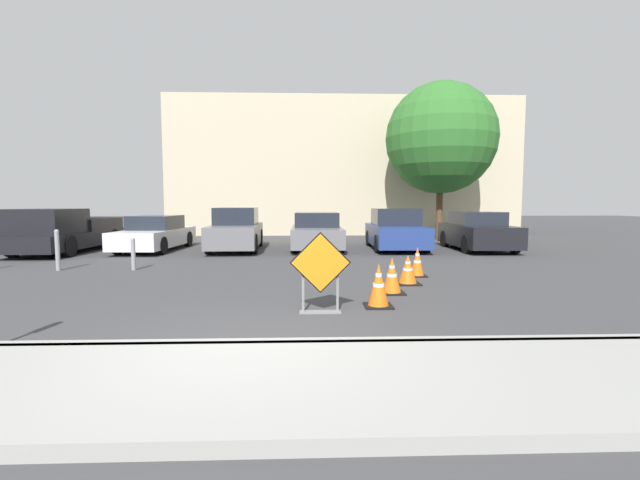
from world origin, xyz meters
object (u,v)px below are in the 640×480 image
at_px(traffic_cone_nearest, 379,286).
at_px(parked_car_second, 236,231).
at_px(pickup_truck, 62,233).
at_px(parked_car_fourth, 395,231).
at_px(parked_car_fifth, 477,232).
at_px(traffic_cone_fourth, 417,262).
at_px(parked_car_third, 316,232).
at_px(bollard_second, 57,249).
at_px(traffic_cone_second, 392,276).
at_px(traffic_cone_third, 408,270).
at_px(parked_car_nearest, 156,234).
at_px(bollard_nearest, 133,253).
at_px(road_closed_sign, 320,270).

bearing_deg(traffic_cone_nearest, parked_car_second, 112.83).
height_order(pickup_truck, parked_car_fourth, pickup_truck).
xyz_separation_m(parked_car_fourth, parked_car_fifth, (3.09, -0.41, -0.03)).
distance_m(traffic_cone_fourth, parked_car_third, 6.95).
bearing_deg(bollard_second, traffic_cone_second, -21.16).
distance_m(traffic_cone_second, parked_car_fourth, 8.48).
height_order(traffic_cone_second, pickup_truck, pickup_truck).
height_order(traffic_cone_third, parked_car_fifth, parked_car_fifth).
bearing_deg(bollard_second, parked_car_third, 37.08).
bearing_deg(parked_car_fourth, traffic_cone_fourth, 84.50).
relative_size(traffic_cone_nearest, parked_car_nearest, 0.16).
bearing_deg(parked_car_third, traffic_cone_second, 98.54).
height_order(traffic_cone_nearest, parked_car_second, parked_car_second).
bearing_deg(parked_car_third, traffic_cone_fourth, 109.39).
height_order(parked_car_fifth, bollard_second, parked_car_fifth).
height_order(parked_car_third, bollard_nearest, parked_car_third).
height_order(parked_car_fifth, bollard_nearest, parked_car_fifth).
height_order(traffic_cone_nearest, parked_car_fifth, parked_car_fifth).
height_order(parked_car_second, parked_car_third, parked_car_second).
bearing_deg(parked_car_nearest, parked_car_second, -178.12).
bearing_deg(parked_car_fourth, road_closed_sign, 73.06).
xyz_separation_m(road_closed_sign, bollard_second, (-6.82, 4.71, -0.13)).
height_order(traffic_cone_fourth, parked_car_fourth, parked_car_fourth).
bearing_deg(bollard_nearest, pickup_truck, 134.81).
distance_m(traffic_cone_third, bollard_nearest, 7.22).
relative_size(traffic_cone_second, parked_car_second, 0.16).
distance_m(parked_car_fourth, bollard_second, 11.32).
bearing_deg(traffic_cone_nearest, road_closed_sign, -157.92).
relative_size(parked_car_second, parked_car_fifth, 1.13).
bearing_deg(pickup_truck, traffic_cone_fourth, 155.11).
relative_size(road_closed_sign, pickup_truck, 0.24).
distance_m(traffic_cone_second, traffic_cone_third, 1.12).
distance_m(parked_car_third, bollard_second, 8.81).
xyz_separation_m(traffic_cone_nearest, pickup_truck, (-10.08, 8.55, 0.35)).
bearing_deg(road_closed_sign, traffic_cone_fourth, 54.22).
height_order(traffic_cone_nearest, parked_car_nearest, parked_car_nearest).
xyz_separation_m(traffic_cone_fourth, parked_car_second, (-5.38, 6.22, 0.40)).
height_order(traffic_cone_third, traffic_cone_fourth, traffic_cone_fourth).
xyz_separation_m(pickup_truck, parked_car_fourth, (12.36, 0.81, 0.01)).
bearing_deg(traffic_cone_third, parked_car_second, 124.24).
distance_m(parked_car_fourth, bollard_nearest, 9.59).
distance_m(traffic_cone_third, parked_car_third, 7.77).
height_order(traffic_cone_second, parked_car_second, parked_car_second).
xyz_separation_m(traffic_cone_third, parked_car_third, (-1.82, 7.55, 0.35)).
xyz_separation_m(traffic_cone_third, parked_car_fifth, (4.36, 6.90, 0.37)).
xyz_separation_m(parked_car_nearest, parked_car_second, (3.09, -0.05, 0.13)).
bearing_deg(parked_car_fifth, road_closed_sign, 56.26).
height_order(road_closed_sign, parked_car_nearest, road_closed_sign).
bearing_deg(bollard_nearest, traffic_cone_fourth, -9.60).
relative_size(traffic_cone_nearest, parked_car_third, 0.16).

